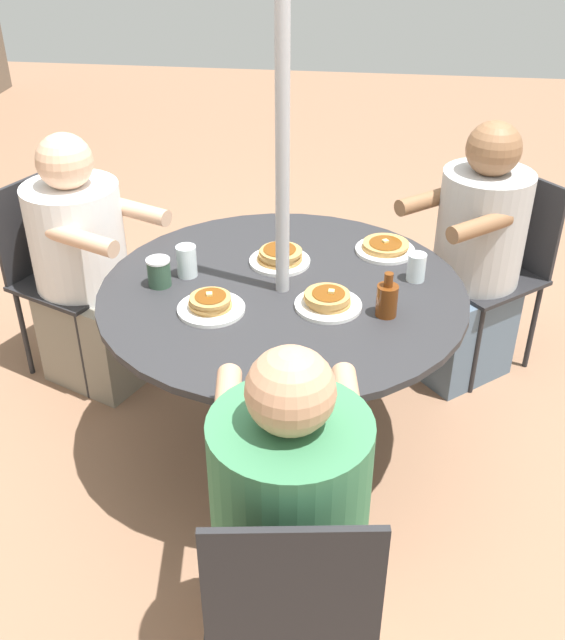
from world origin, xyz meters
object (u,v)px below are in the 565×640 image
at_px(patio_table, 282,313).
at_px(diner_east, 471,267).
at_px(diner_north, 289,542).
at_px(pancake_plate_c, 280,257).
at_px(coffee_cup, 159,272).
at_px(syrup_bottle, 387,299).
at_px(patio_chair_south, 58,264).
at_px(drinking_glass_b, 187,261).
at_px(drinking_glass_a, 416,267).
at_px(pancake_plate_d, 328,301).
at_px(patio_chair_north, 291,598).
at_px(pancake_plate_a, 385,248).
at_px(diner_south, 88,276).
at_px(pancake_plate_b, 211,305).
at_px(patio_chair_east, 499,260).

bearing_deg(patio_table, diner_east, -49.65).
relative_size(diner_north, pancake_plate_c, 4.91).
xyz_separation_m(diner_east, coffee_cup, (-0.65, 1.18, 0.25)).
bearing_deg(diner_north, syrup_bottle, 66.42).
xyz_separation_m(diner_north, patio_chair_south, (1.41, 1.19, 0.00)).
bearing_deg(drinking_glass_b, drinking_glass_a, -85.09).
bearing_deg(pancake_plate_c, drinking_glass_a, -97.56).
height_order(pancake_plate_d, syrup_bottle, syrup_bottle).
bearing_deg(pancake_plate_d, drinking_glass_b, 73.25).
bearing_deg(drinking_glass_b, patio_chair_north, -156.25).
distance_m(diner_east, coffee_cup, 1.37).
distance_m(patio_table, coffee_cup, 0.47).
xyz_separation_m(pancake_plate_a, pancake_plate_c, (-0.15, 0.39, 0.01)).
bearing_deg(drinking_glass_a, coffee_cup, 99.62).
height_order(pancake_plate_c, drinking_glass_b, drinking_glass_b).
height_order(patio_chair_north, coffee_cup, patio_chair_north).
distance_m(patio_table, diner_south, 0.97).
relative_size(pancake_plate_d, drinking_glass_a, 2.24).
bearing_deg(patio_chair_north, diner_east, 63.63).
bearing_deg(pancake_plate_a, pancake_plate_b, 131.59).
xyz_separation_m(patio_chair_north, pancake_plate_a, (1.47, -0.20, 0.23)).
height_order(pancake_plate_b, syrup_bottle, syrup_bottle).
xyz_separation_m(diner_east, pancake_plate_a, (-0.29, 0.38, 0.21)).
bearing_deg(pancake_plate_a, patio_table, 133.63).
xyz_separation_m(diner_south, syrup_bottle, (-0.51, -1.25, 0.28)).
xyz_separation_m(diner_north, pancake_plate_b, (0.78, 0.36, 0.23)).
xyz_separation_m(diner_north, pancake_plate_c, (1.15, 0.17, 0.23)).
relative_size(diner_east, drinking_glass_b, 9.82).
xyz_separation_m(patio_table, pancake_plate_c, (0.20, 0.03, 0.13)).
xyz_separation_m(diner_north, pancake_plate_a, (1.30, -0.22, 0.23)).
bearing_deg(diner_south, diner_east, 121.92).
distance_m(patio_table, pancake_plate_b, 0.31).
xyz_separation_m(diner_south, pancake_plate_a, (-0.04, -1.25, 0.23)).
bearing_deg(syrup_bottle, diner_north, 164.65).
height_order(patio_chair_north, pancake_plate_c, patio_chair_north).
height_order(diner_south, drinking_glass_b, diner_south).
height_order(diner_north, diner_east, diner_east).
bearing_deg(coffee_cup, drinking_glass_b, -44.32).
height_order(diner_south, coffee_cup, diner_south).
distance_m(diner_north, pancake_plate_d, 0.89).
bearing_deg(patio_chair_east, pancake_plate_d, 99.80).
height_order(patio_chair_north, drinking_glass_a, patio_chair_north).
bearing_deg(pancake_plate_c, patio_chair_south, 75.81).
height_order(pancake_plate_d, coffee_cup, coffee_cup).
distance_m(patio_chair_east, drinking_glass_a, 0.77).
distance_m(pancake_plate_d, coffee_cup, 0.62).
distance_m(diner_north, diner_south, 1.69).
relative_size(patio_chair_south, pancake_plate_d, 3.80).
height_order(diner_south, pancake_plate_a, diner_south).
xyz_separation_m(pancake_plate_b, pancake_plate_c, (0.37, -0.19, 0.00)).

